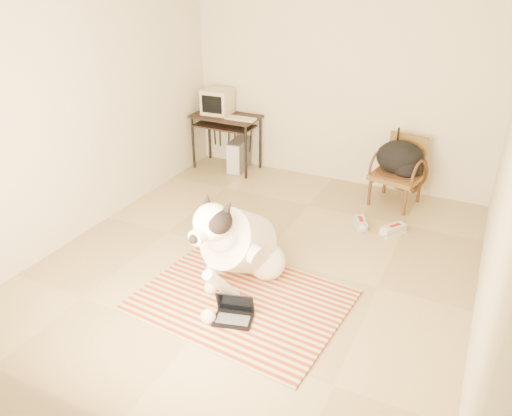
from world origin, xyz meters
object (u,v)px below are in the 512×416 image
Objects in this scene: dog at (239,245)px; laptop at (234,313)px; crt_monitor at (218,101)px; computer_desk at (226,123)px; rattan_chair at (399,171)px; pc_tower at (239,155)px; backpack at (401,160)px.

laptop is at bearing -67.25° from dog.
laptop is (0.21, -0.50, -0.33)m from dog.
computer_desk is at bearing -20.71° from crt_monitor.
crt_monitor is at bearing 123.02° from dog.
laptop is 0.45× the size of rattan_chair.
pc_tower is at bearing -4.67° from crt_monitor.
dog is 2.53× the size of backpack.
pc_tower is at bearing 177.22° from backpack.
dog is at bearing 112.75° from laptop.
rattan_chair is (2.57, -0.13, -0.53)m from crt_monitor.
computer_desk is 0.32m from crt_monitor.
backpack is (2.43, -0.08, -0.10)m from computer_desk.
pc_tower is at bearing 177.44° from rattan_chair.
backpack is (0.75, 2.86, 0.49)m from laptop.
pc_tower is (-1.28, 2.46, -0.19)m from dog.
dog is 2.55m from backpack.
rattan_chair is 0.15m from backpack.
backpack is (2.58, -0.14, -0.37)m from crt_monitor.
backpack is (0.01, -0.01, 0.15)m from rattan_chair.
laptop is at bearing -60.25° from computer_desk.
dog is at bearing -56.98° from crt_monitor.
computer_desk is at bearing 178.34° from rattan_chair.
crt_monitor reaches higher than backpack.
pc_tower is 0.85× the size of backpack.
backpack is at bearing -2.78° from pc_tower.
rattan_chair is at bearing 68.09° from dog.
dog reaches higher than rattan_chair.
dog is 2.98× the size of pc_tower.
crt_monitor is at bearing 176.97° from backpack.
backpack reaches higher than laptop.
dog reaches higher than computer_desk.
computer_desk is 2.38× the size of crt_monitor.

